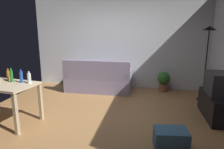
{
  "coord_description": "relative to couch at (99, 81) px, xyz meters",
  "views": [
    {
      "loc": [
        0.89,
        -3.74,
        1.72
      ],
      "look_at": [
        0.1,
        0.5,
        0.75
      ],
      "focal_mm": 31.86,
      "sensor_mm": 36.0,
      "label": 1
    }
  ],
  "objects": [
    {
      "name": "ground_plane",
      "position": [
        0.49,
        -1.59,
        -0.32
      ],
      "size": [
        5.2,
        4.4,
        0.02
      ],
      "primitive_type": "cube",
      "color": "#9E7042"
    },
    {
      "name": "wall_rear",
      "position": [
        0.49,
        0.61,
        1.04
      ],
      "size": [
        5.2,
        0.1,
        2.7
      ],
      "primitive_type": "cube",
      "color": "silver",
      "rests_on": "ground_plane"
    },
    {
      "name": "couch",
      "position": [
        0.0,
        0.0,
        0.0
      ],
      "size": [
        1.84,
        0.84,
        0.92
      ],
      "rotation": [
        0.0,
        0.0,
        3.14
      ],
      "color": "gray",
      "rests_on": "ground_plane"
    },
    {
      "name": "tv_stand",
      "position": [
        2.74,
        -1.29,
        -0.07
      ],
      "size": [
        0.44,
        1.1,
        0.48
      ],
      "rotation": [
        0.0,
        0.0,
        1.57
      ],
      "color": "black",
      "rests_on": "ground_plane"
    },
    {
      "name": "tv",
      "position": [
        2.74,
        -1.29,
        0.39
      ],
      "size": [
        0.41,
        0.6,
        0.44
      ],
      "rotation": [
        0.0,
        0.0,
        1.57
      ],
      "color": "#2D2D33",
      "rests_on": "tv_stand"
    },
    {
      "name": "torchiere_lamp",
      "position": [
        2.74,
        -0.26,
        1.11
      ],
      "size": [
        0.32,
        0.32,
        1.81
      ],
      "color": "black",
      "rests_on": "ground_plane"
    },
    {
      "name": "desk",
      "position": [
        -1.24,
        -2.24,
        0.34
      ],
      "size": [
        1.29,
        0.87,
        0.76
      ],
      "rotation": [
        0.0,
        0.0,
        -0.15
      ],
      "color": "#C6B28E",
      "rests_on": "ground_plane"
    },
    {
      "name": "potted_plant",
      "position": [
        1.82,
        0.31,
        0.02
      ],
      "size": [
        0.36,
        0.36,
        0.57
      ],
      "color": "brown",
      "rests_on": "ground_plane"
    },
    {
      "name": "storage_box",
      "position": [
        1.75,
        -2.57,
        -0.16
      ],
      "size": [
        0.51,
        0.39,
        0.3
      ],
      "primitive_type": "cube",
      "rotation": [
        0.0,
        0.0,
        0.11
      ],
      "color": "#386084",
      "rests_on": "ground_plane"
    },
    {
      "name": "bottle_amber",
      "position": [
        -1.29,
        -2.0,
        0.55
      ],
      "size": [
        0.06,
        0.06,
        0.23
      ],
      "color": "#9E6019",
      "rests_on": "desk"
    },
    {
      "name": "bottle_green",
      "position": [
        -1.14,
        -2.11,
        0.57
      ],
      "size": [
        0.05,
        0.05,
        0.27
      ],
      "color": "#1E722D",
      "rests_on": "desk"
    },
    {
      "name": "bottle_blue",
      "position": [
        -0.94,
        -2.11,
        0.56
      ],
      "size": [
        0.06,
        0.06,
        0.25
      ],
      "color": "#2347A3",
      "rests_on": "desk"
    },
    {
      "name": "bottle_clear",
      "position": [
        -0.76,
        -2.13,
        0.55
      ],
      "size": [
        0.07,
        0.07,
        0.22
      ],
      "color": "silver",
      "rests_on": "desk"
    }
  ]
}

